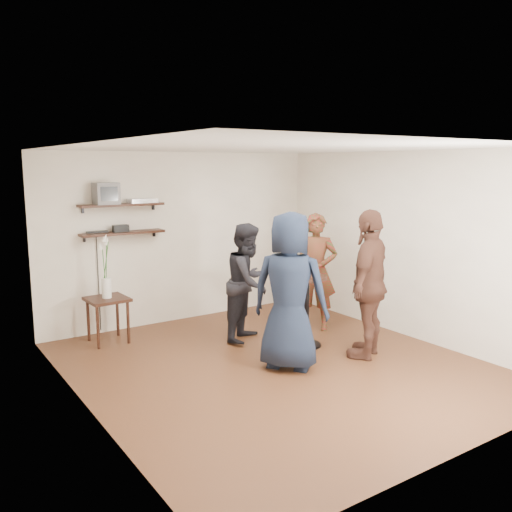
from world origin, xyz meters
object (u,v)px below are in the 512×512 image
at_px(dvd_deck, 142,201).
at_px(side_table, 107,305).
at_px(radio, 121,228).
at_px(person_plaid, 316,272).
at_px(person_brown, 369,284).
at_px(person_navy, 290,291).
at_px(crt_monitor, 106,193).
at_px(person_dark, 248,282).
at_px(drinks_table, 307,301).

relative_size(dvd_deck, side_table, 0.64).
xyz_separation_m(radio, person_plaid, (2.42, -1.42, -0.66)).
bearing_deg(side_table, person_brown, -42.87).
bearing_deg(dvd_deck, radio, 180.00).
bearing_deg(person_brown, radio, -79.83).
xyz_separation_m(person_navy, person_brown, (1.08, -0.23, -0.00)).
height_order(radio, person_brown, person_brown).
height_order(crt_monitor, person_brown, crt_monitor).
distance_m(person_plaid, person_navy, 1.67).
bearing_deg(person_navy, crt_monitor, -8.73).
bearing_deg(person_dark, drinks_table, -90.00).
bearing_deg(person_navy, dvd_deck, -19.14).
distance_m(radio, person_brown, 3.54).
xyz_separation_m(crt_monitor, person_dark, (1.51, -1.30, -1.20)).
xyz_separation_m(radio, person_navy, (1.13, -2.48, -0.58)).
bearing_deg(person_navy, person_dark, -45.69).
xyz_separation_m(crt_monitor, side_table, (-0.16, -0.34, -1.50)).
xyz_separation_m(person_plaid, person_dark, (-1.11, 0.12, -0.04)).
bearing_deg(side_table, dvd_deck, 26.25).
bearing_deg(dvd_deck, crt_monitor, 180.00).
bearing_deg(person_dark, radio, 99.97).
bearing_deg(drinks_table, radio, 132.17).
relative_size(crt_monitor, drinks_table, 0.33).
distance_m(dvd_deck, drinks_table, 2.77).
relative_size(side_table, drinks_table, 0.65).
bearing_deg(side_table, person_plaid, -21.28).
bearing_deg(person_plaid, person_dark, -138.27).
relative_size(radio, person_dark, 0.14).
distance_m(side_table, person_plaid, 3.00).
bearing_deg(person_dark, person_navy, -134.31).
relative_size(dvd_deck, person_dark, 0.25).
xyz_separation_m(person_dark, person_brown, (0.89, -1.42, 0.12)).
xyz_separation_m(dvd_deck, person_plaid, (2.08, -1.42, -1.04)).
bearing_deg(dvd_deck, person_plaid, -34.40).
xyz_separation_m(dvd_deck, person_brown, (1.86, -2.72, -0.96)).
bearing_deg(side_table, crt_monitor, 64.61).
bearing_deg(person_brown, dvd_deck, -84.43).
xyz_separation_m(dvd_deck, person_dark, (0.97, -1.30, -1.08)).
xyz_separation_m(crt_monitor, person_plaid, (2.61, -1.42, -1.16)).
bearing_deg(drinks_table, person_navy, -143.30).
distance_m(dvd_deck, person_dark, 1.95).
distance_m(radio, person_navy, 2.79).
height_order(crt_monitor, radio, crt_monitor).
relative_size(dvd_deck, person_plaid, 0.23).
xyz_separation_m(dvd_deck, person_navy, (0.79, -2.48, -0.96)).
bearing_deg(dvd_deck, person_brown, -55.59).
bearing_deg(side_table, person_navy, -55.31).
relative_size(drinks_table, person_brown, 0.51).
bearing_deg(person_dark, crt_monitor, 103.89).
bearing_deg(person_plaid, person_brown, -51.50).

